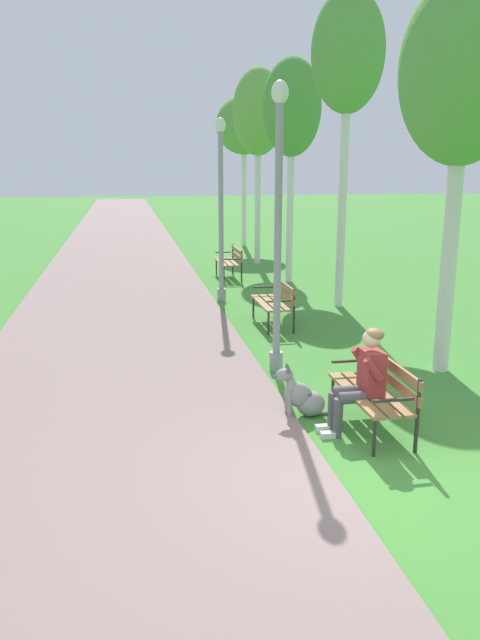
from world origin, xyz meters
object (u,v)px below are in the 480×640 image
object	(u,v)px
park_bench_far	(231,260)
lamp_post_near	(278,228)
lamp_post_mid	(221,209)
birch_tree_second	(464,74)
birch_tree_fourth	(292,109)
dog_grey	(302,397)
birch_tree_third	(348,56)
park_bench_near	(377,388)
birch_tree_sixth	(244,126)
person_seated_on_near_bench	(362,377)
birch_tree_fifth	(258,113)
park_bench_mid	(276,299)

from	to	relation	value
park_bench_far	lamp_post_near	distance (m)	8.28
park_bench_far	lamp_post_mid	size ratio (longest dim) A/B	0.37
lamp_post_mid	birch_tree_second	world-z (taller)	birch_tree_second
lamp_post_near	birch_tree_second	distance (m)	3.28
lamp_post_near	birch_tree_fourth	distance (m)	7.94
dog_grey	birch_tree_second	xyz separation A→B (m)	(2.58, 1.38, 4.00)
dog_grey	birch_tree_third	bearing A→B (deg)	66.89
park_bench_near	birch_tree_fourth	bearing A→B (deg)	81.28
lamp_post_near	birch_tree_fourth	size ratio (longest dim) A/B	0.73
dog_grey	birch_tree_fourth	xyz separation A→B (m)	(2.23, 9.11, 4.16)
park_bench_far	birch_tree_third	bearing A→B (deg)	-65.75
park_bench_far	lamp_post_mid	bearing A→B (deg)	-103.44
birch_tree_fourth	park_bench_far	bearing A→B (deg)	152.08
birch_tree_third	birch_tree_sixth	distance (m)	10.91
park_bench_far	birch_tree_second	size ratio (longest dim) A/B	0.27
park_bench_far	birch_tree_second	bearing A→B (deg)	-77.93
birch_tree_second	person_seated_on_near_bench	bearing A→B (deg)	-136.41
lamp_post_mid	birch_tree_fourth	bearing A→B (deg)	45.70
birch_tree_fifth	birch_tree_second	bearing A→B (deg)	-87.26
dog_grey	birch_tree_second	distance (m)	4.96
park_bench_mid	birch_tree_fifth	size ratio (longest dim) A/B	0.25
lamp_post_near	birch_tree_sixth	bearing A→B (deg)	81.07
lamp_post_mid	park_bench_near	bearing A→B (deg)	-84.56
person_seated_on_near_bench	lamp_post_near	size ratio (longest dim) A/B	0.30
park_bench_near	birch_tree_fourth	distance (m)	10.49
birch_tree_second	birch_tree_third	bearing A→B (deg)	90.57
birch_tree_fourth	birch_tree_fifth	world-z (taller)	birch_tree_fifth
dog_grey	lamp_post_mid	size ratio (longest dim) A/B	0.21
birch_tree_second	lamp_post_near	bearing A→B (deg)	170.45
birch_tree_sixth	birch_tree_third	bearing A→B (deg)	-89.60
birch_tree_third	birch_tree_fourth	world-z (taller)	birch_tree_third
lamp_post_mid	birch_tree_fourth	size ratio (longest dim) A/B	0.71
lamp_post_near	birch_tree_second	size ratio (longest dim) A/B	0.74
park_bench_mid	person_seated_on_near_bench	xyz separation A→B (m)	(-0.21, -5.10, 0.17)
park_bench_mid	birch_tree_fifth	distance (m)	8.95
park_bench_near	person_seated_on_near_bench	distance (m)	0.27
lamp_post_near	birch_tree_sixth	xyz separation A→B (m)	(2.36, 15.03, 2.30)
lamp_post_near	birch_tree_second	xyz separation A→B (m)	(2.48, -0.42, 2.10)
person_seated_on_near_bench	birch_tree_fourth	distance (m)	10.50
park_bench_mid	birch_tree_fourth	world-z (taller)	birch_tree_fourth
birch_tree_sixth	lamp_post_mid	bearing A→B (deg)	-103.64
park_bench_far	birch_tree_third	distance (m)	6.37
birch_tree_fourth	person_seated_on_near_bench	bearing A→B (deg)	-99.87
birch_tree_fourth	birch_tree_third	bearing A→B (deg)	-84.37
lamp_post_near	birch_tree_fifth	bearing A→B (deg)	79.55
lamp_post_mid	birch_tree_third	size ratio (longest dim) A/B	0.62
birch_tree_third	birch_tree_fifth	bearing A→B (deg)	94.26
park_bench_far	birch_tree_sixth	bearing A→B (deg)	76.28
park_bench_far	dog_grey	bearing A→B (deg)	-94.43
person_seated_on_near_bench	birch_tree_sixth	size ratio (longest dim) A/B	0.22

